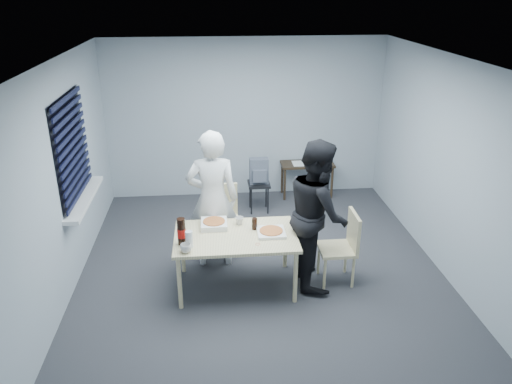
{
  "coord_description": "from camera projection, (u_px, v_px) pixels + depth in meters",
  "views": [
    {
      "loc": [
        -0.57,
        -5.44,
        3.35
      ],
      "look_at": [
        -0.05,
        0.1,
        1.01
      ],
      "focal_mm": 35.0,
      "sensor_mm": 36.0,
      "label": 1
    }
  ],
  "objects": [
    {
      "name": "cola_glass",
      "position": [
        254.0,
        224.0,
        5.83
      ],
      "size": [
        0.07,
        0.07,
        0.14
      ],
      "primitive_type": "cylinder",
      "rotation": [
        0.0,
        0.0,
        -0.18
      ],
      "color": "black",
      "rests_on": "dining_table"
    },
    {
      "name": "side_table",
      "position": [
        307.0,
        168.0,
        8.33
      ],
      "size": [
        0.88,
        0.39,
        0.58
      ],
      "color": "#36291C",
      "rests_on": "ground"
    },
    {
      "name": "person_black",
      "position": [
        317.0,
        213.0,
        5.78
      ],
      "size": [
        0.47,
        0.86,
        1.77
      ],
      "primitive_type": "imported",
      "rotation": [
        0.0,
        0.0,
        1.57
      ],
      "color": "black",
      "rests_on": "ground"
    },
    {
      "name": "chair_far",
      "position": [
        222.0,
        213.0,
        6.68
      ],
      "size": [
        0.42,
        0.42,
        0.89
      ],
      "color": "beige",
      "rests_on": "ground"
    },
    {
      "name": "stool",
      "position": [
        259.0,
        189.0,
        7.82
      ],
      "size": [
        0.34,
        0.34,
        0.47
      ],
      "color": "black",
      "rests_on": "ground"
    },
    {
      "name": "chair_right",
      "position": [
        344.0,
        243.0,
        5.9
      ],
      "size": [
        0.42,
        0.42,
        0.89
      ],
      "color": "beige",
      "rests_on": "ground"
    },
    {
      "name": "plastic_cups",
      "position": [
        189.0,
        239.0,
        5.43
      ],
      "size": [
        0.09,
        0.09,
        0.19
      ],
      "primitive_type": "cylinder",
      "rotation": [
        0.0,
        0.0,
        0.13
      ],
      "color": "silver",
      "rests_on": "dining_table"
    },
    {
      "name": "mug_a",
      "position": [
        186.0,
        248.0,
        5.34
      ],
      "size": [
        0.17,
        0.17,
        0.1
      ],
      "primitive_type": "imported",
      "rotation": [
        0.0,
        0.0,
        0.52
      ],
      "color": "silver",
      "rests_on": "dining_table"
    },
    {
      "name": "mug_b",
      "position": [
        239.0,
        221.0,
        5.95
      ],
      "size": [
        0.1,
        0.1,
        0.09
      ],
      "primitive_type": "imported",
      "color": "silver",
      "rests_on": "dining_table"
    },
    {
      "name": "backpack",
      "position": [
        259.0,
        171.0,
        7.69
      ],
      "size": [
        0.29,
        0.21,
        0.4
      ],
      "rotation": [
        0.0,
        0.0,
        -0.38
      ],
      "color": "slate",
      "rests_on": "stool"
    },
    {
      "name": "rubber_band",
      "position": [
        258.0,
        244.0,
        5.52
      ],
      "size": [
        0.07,
        0.07,
        0.0
      ],
      "primitive_type": "torus",
      "rotation": [
        0.0,
        0.0,
        -0.41
      ],
      "color": "red",
      "rests_on": "dining_table"
    },
    {
      "name": "dining_table",
      "position": [
        236.0,
        240.0,
        5.74
      ],
      "size": [
        1.4,
        0.89,
        0.68
      ],
      "color": "beige",
      "rests_on": "ground"
    },
    {
      "name": "pizza_box_b",
      "position": [
        271.0,
        232.0,
        5.74
      ],
      "size": [
        0.32,
        0.32,
        0.05
      ],
      "rotation": [
        0.0,
        0.0,
        0.24
      ],
      "color": "white",
      "rests_on": "dining_table"
    },
    {
      "name": "soda_bottle",
      "position": [
        182.0,
        232.0,
        5.47
      ],
      "size": [
        0.1,
        0.1,
        0.31
      ],
      "rotation": [
        0.0,
        0.0,
        0.33
      ],
      "color": "black",
      "rests_on": "dining_table"
    },
    {
      "name": "papers",
      "position": [
        299.0,
        163.0,
        8.27
      ],
      "size": [
        0.25,
        0.31,
        0.0
      ],
      "primitive_type": "cube",
      "rotation": [
        0.0,
        0.0,
        0.2
      ],
      "color": "white",
      "rests_on": "side_table"
    },
    {
      "name": "black_box",
      "position": [
        321.0,
        161.0,
        8.3
      ],
      "size": [
        0.16,
        0.13,
        0.06
      ],
      "primitive_type": "cube",
      "rotation": [
        0.0,
        0.0,
        0.32
      ],
      "color": "black",
      "rests_on": "side_table"
    },
    {
      "name": "person_white",
      "position": [
        213.0,
        200.0,
        6.15
      ],
      "size": [
        0.65,
        0.42,
        1.77
      ],
      "primitive_type": "imported",
      "rotation": [
        0.0,
        0.0,
        3.14
      ],
      "color": "silver",
      "rests_on": "ground"
    },
    {
      "name": "room",
      "position": [
        75.0,
        156.0,
        5.96
      ],
      "size": [
        5.0,
        5.0,
        5.0
      ],
      "color": "#323137",
      "rests_on": "ground"
    },
    {
      "name": "pizza_box_a",
      "position": [
        214.0,
        224.0,
        5.9
      ],
      "size": [
        0.31,
        0.31,
        0.08
      ],
      "rotation": [
        0.0,
        0.0,
        -0.24
      ],
      "color": "white",
      "rests_on": "dining_table"
    }
  ]
}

